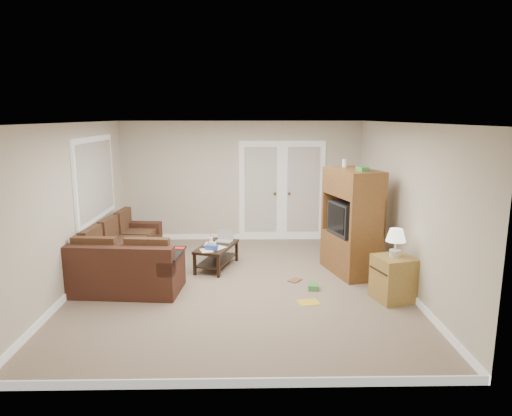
{
  "coord_description": "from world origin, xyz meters",
  "views": [
    {
      "loc": [
        0.12,
        -6.74,
        2.6
      ],
      "look_at": [
        0.26,
        0.65,
        1.1
      ],
      "focal_mm": 32.0,
      "sensor_mm": 36.0,
      "label": 1
    }
  ],
  "objects_px": {
    "tv_armoire": "(351,221)",
    "side_cabinet": "(394,275)",
    "coffee_table": "(217,255)",
    "sectional_sofa": "(123,259)"
  },
  "relations": [
    {
      "from": "tv_armoire",
      "to": "side_cabinet",
      "type": "height_order",
      "value": "tv_armoire"
    },
    {
      "from": "coffee_table",
      "to": "tv_armoire",
      "type": "bearing_deg",
      "value": 10.11
    },
    {
      "from": "tv_armoire",
      "to": "side_cabinet",
      "type": "relative_size",
      "value": 1.79
    },
    {
      "from": "coffee_table",
      "to": "side_cabinet",
      "type": "bearing_deg",
      "value": -11.99
    },
    {
      "from": "tv_armoire",
      "to": "sectional_sofa",
      "type": "bearing_deg",
      "value": 167.15
    },
    {
      "from": "coffee_table",
      "to": "tv_armoire",
      "type": "relative_size",
      "value": 0.58
    },
    {
      "from": "coffee_table",
      "to": "side_cabinet",
      "type": "xyz_separation_m",
      "value": [
        2.61,
        -1.48,
        0.16
      ]
    },
    {
      "from": "side_cabinet",
      "to": "tv_armoire",
      "type": "bearing_deg",
      "value": 90.65
    },
    {
      "from": "sectional_sofa",
      "to": "coffee_table",
      "type": "xyz_separation_m",
      "value": [
        1.5,
        0.46,
        -0.09
      ]
    },
    {
      "from": "tv_armoire",
      "to": "side_cabinet",
      "type": "distance_m",
      "value": 1.34
    }
  ]
}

